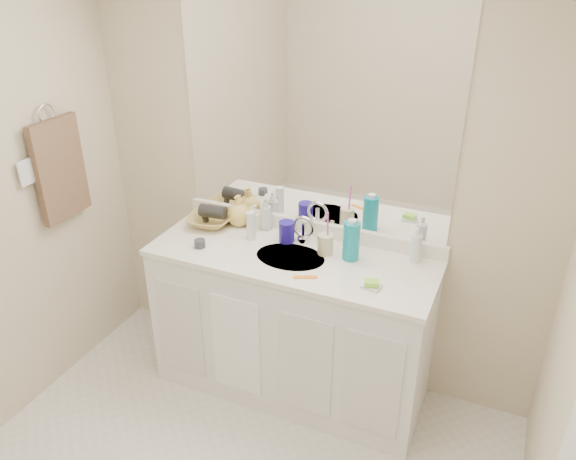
# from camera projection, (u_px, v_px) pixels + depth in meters

# --- Properties ---
(wall_back) EXTENTS (2.60, 0.02, 2.40)m
(wall_back) POSITION_uv_depth(u_px,v_px,m) (312.00, 180.00, 3.01)
(wall_back) COLOR beige
(wall_back) RESTS_ON floor
(vanity_cabinet) EXTENTS (1.50, 0.55, 0.85)m
(vanity_cabinet) POSITION_uv_depth(u_px,v_px,m) (292.00, 325.00, 3.14)
(vanity_cabinet) COLOR white
(vanity_cabinet) RESTS_ON floor
(countertop) EXTENTS (1.52, 0.57, 0.03)m
(countertop) POSITION_uv_depth(u_px,v_px,m) (292.00, 257.00, 2.94)
(countertop) COLOR white
(countertop) RESTS_ON vanity_cabinet
(backsplash) EXTENTS (1.52, 0.03, 0.08)m
(backsplash) POSITION_uv_depth(u_px,v_px,m) (310.00, 227.00, 3.12)
(backsplash) COLOR white
(backsplash) RESTS_ON countertop
(sink_basin) EXTENTS (0.37, 0.37, 0.02)m
(sink_basin) POSITION_uv_depth(u_px,v_px,m) (290.00, 259.00, 2.92)
(sink_basin) COLOR beige
(sink_basin) RESTS_ON countertop
(faucet) EXTENTS (0.02, 0.02, 0.11)m
(faucet) POSITION_uv_depth(u_px,v_px,m) (304.00, 233.00, 3.04)
(faucet) COLOR silver
(faucet) RESTS_ON countertop
(mirror) EXTENTS (1.48, 0.01, 1.20)m
(mirror) POSITION_uv_depth(u_px,v_px,m) (313.00, 114.00, 2.84)
(mirror) COLOR white
(mirror) RESTS_ON wall_back
(blue_mug) EXTENTS (0.09, 0.09, 0.12)m
(blue_mug) POSITION_uv_depth(u_px,v_px,m) (287.00, 232.00, 3.04)
(blue_mug) COLOR navy
(blue_mug) RESTS_ON countertop
(tan_cup) EXTENTS (0.09, 0.09, 0.11)m
(tan_cup) POSITION_uv_depth(u_px,v_px,m) (325.00, 244.00, 2.92)
(tan_cup) COLOR beige
(tan_cup) RESTS_ON countertop
(toothbrush) EXTENTS (0.01, 0.04, 0.19)m
(toothbrush) POSITION_uv_depth(u_px,v_px,m) (328.00, 228.00, 2.87)
(toothbrush) COLOR #EC3EA5
(toothbrush) RESTS_ON tan_cup
(mouthwash_bottle) EXTENTS (0.09, 0.09, 0.20)m
(mouthwash_bottle) POSITION_uv_depth(u_px,v_px,m) (351.00, 241.00, 2.85)
(mouthwash_bottle) COLOR #0D899C
(mouthwash_bottle) RESTS_ON countertop
(clear_pump_bottle) EXTENTS (0.06, 0.06, 0.15)m
(clear_pump_bottle) POSITION_uv_depth(u_px,v_px,m) (415.00, 248.00, 2.84)
(clear_pump_bottle) COLOR silver
(clear_pump_bottle) RESTS_ON countertop
(soap_dish) EXTENTS (0.10, 0.08, 0.01)m
(soap_dish) POSITION_uv_depth(u_px,v_px,m) (371.00, 286.00, 2.65)
(soap_dish) COLOR silver
(soap_dish) RESTS_ON countertop
(green_soap) EXTENTS (0.08, 0.06, 0.02)m
(green_soap) POSITION_uv_depth(u_px,v_px,m) (372.00, 283.00, 2.64)
(green_soap) COLOR #8FE738
(green_soap) RESTS_ON soap_dish
(orange_comb) EXTENTS (0.12, 0.07, 0.00)m
(orange_comb) POSITION_uv_depth(u_px,v_px,m) (305.00, 277.00, 2.73)
(orange_comb) COLOR orange
(orange_comb) RESTS_ON countertop
(dark_jar) EXTENTS (0.08, 0.08, 0.04)m
(dark_jar) POSITION_uv_depth(u_px,v_px,m) (200.00, 243.00, 3.00)
(dark_jar) COLOR #323339
(dark_jar) RESTS_ON countertop
(extra_white_bottle) EXTENTS (0.05, 0.05, 0.16)m
(extra_white_bottle) POSITION_uv_depth(u_px,v_px,m) (251.00, 226.00, 3.05)
(extra_white_bottle) COLOR silver
(extra_white_bottle) RESTS_ON countertop
(soap_bottle_white) EXTENTS (0.08, 0.08, 0.19)m
(soap_bottle_white) POSITION_uv_depth(u_px,v_px,m) (266.00, 213.00, 3.16)
(soap_bottle_white) COLOR silver
(soap_bottle_white) RESTS_ON countertop
(soap_bottle_cream) EXTENTS (0.08, 0.08, 0.15)m
(soap_bottle_cream) POSITION_uv_depth(u_px,v_px,m) (255.00, 217.00, 3.16)
(soap_bottle_cream) COLOR #FEF8CF
(soap_bottle_cream) RESTS_ON countertop
(soap_bottle_yellow) EXTENTS (0.17, 0.17, 0.18)m
(soap_bottle_yellow) POSITION_uv_depth(u_px,v_px,m) (239.00, 210.00, 3.21)
(soap_bottle_yellow) COLOR #E0BD57
(soap_bottle_yellow) RESTS_ON countertop
(wicker_basket) EXTENTS (0.30, 0.30, 0.06)m
(wicker_basket) POSITION_uv_depth(u_px,v_px,m) (211.00, 220.00, 3.23)
(wicker_basket) COLOR #A98B44
(wicker_basket) RESTS_ON countertop
(hair_dryer) EXTENTS (0.16, 0.09, 0.08)m
(hair_dryer) POSITION_uv_depth(u_px,v_px,m) (213.00, 211.00, 3.19)
(hair_dryer) COLOR black
(hair_dryer) RESTS_ON wicker_basket
(towel_ring) EXTENTS (0.01, 0.11, 0.11)m
(towel_ring) POSITION_uv_depth(u_px,v_px,m) (46.00, 114.00, 2.88)
(towel_ring) COLOR silver
(towel_ring) RESTS_ON wall_left
(hand_towel) EXTENTS (0.04, 0.32, 0.55)m
(hand_towel) POSITION_uv_depth(u_px,v_px,m) (60.00, 169.00, 3.01)
(hand_towel) COLOR #463225
(hand_towel) RESTS_ON towel_ring
(switch_plate) EXTENTS (0.01, 0.08, 0.13)m
(switch_plate) POSITION_uv_depth(u_px,v_px,m) (26.00, 173.00, 2.83)
(switch_plate) COLOR white
(switch_plate) RESTS_ON wall_left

